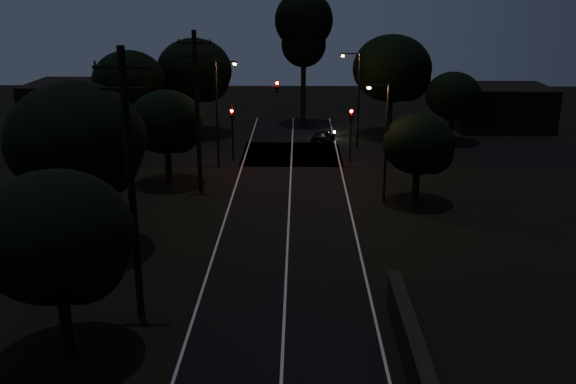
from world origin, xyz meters
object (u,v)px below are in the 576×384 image
object	(u,v)px
streetlight_a	(219,106)
streetlight_c	(384,134)
signal_left	(232,125)
signal_right	(351,125)
signal_mast	(254,106)
streetlight_b	(356,94)
car	(323,136)
utility_pole_far	(197,110)
tall_pine	(304,28)
utility_pole_mid	(131,183)

from	to	relation	value
streetlight_a	streetlight_c	world-z (taller)	streetlight_a
signal_left	streetlight_a	bearing A→B (deg)	-109.59
signal_right	streetlight_c	distance (m)	10.18
signal_mast	streetlight_b	bearing A→B (deg)	25.99
car	utility_pole_far	bearing A→B (deg)	74.83
tall_pine	utility_pole_mid	bearing A→B (deg)	-99.93
signal_right	car	xyz separation A→B (m)	(-1.90, 6.01, -2.21)
signal_right	signal_mast	world-z (taller)	signal_mast
signal_right	streetlight_a	world-z (taller)	streetlight_a
streetlight_a	streetlight_c	bearing A→B (deg)	-35.69
utility_pole_far	streetlight_c	xyz separation A→B (m)	(11.83, -2.00, -1.13)
utility_pole_far	streetlight_a	world-z (taller)	utility_pole_far
car	signal_right	bearing A→B (deg)	124.25
tall_pine	signal_right	world-z (taller)	tall_pine
utility_pole_mid	signal_left	world-z (taller)	utility_pole_mid
streetlight_c	utility_pole_mid	bearing A→B (deg)	-128.26
utility_pole_far	signal_mast	distance (m)	8.64
streetlight_a	streetlight_b	world-z (taller)	same
tall_pine	signal_right	size ratio (longest dim) A/B	3.12
utility_pole_mid	tall_pine	size ratio (longest dim) A/B	0.86
utility_pole_far	signal_left	xyz separation A→B (m)	(1.40, 7.99, -2.65)
utility_pole_mid	utility_pole_far	distance (m)	17.00
utility_pole_mid	utility_pole_far	bearing A→B (deg)	90.00
utility_pole_mid	streetlight_c	xyz separation A→B (m)	(11.83, 15.00, -1.39)
tall_pine	car	distance (m)	12.55
streetlight_c	car	distance (m)	16.72
signal_mast	streetlight_b	size ratio (longest dim) A/B	0.78
streetlight_b	car	world-z (taller)	streetlight_b
streetlight_a	utility_pole_mid	bearing A→B (deg)	-91.73
utility_pole_far	streetlight_b	bearing A→B (deg)	46.70
streetlight_b	utility_pole_mid	bearing A→B (deg)	-111.30
streetlight_c	tall_pine	bearing A→B (deg)	100.93
signal_left	streetlight_a	world-z (taller)	streetlight_a
signal_left	streetlight_a	distance (m)	2.77
tall_pine	signal_mast	size ratio (longest dim) A/B	2.05
utility_pole_mid	tall_pine	distance (m)	40.76
utility_pole_mid	streetlight_c	distance (m)	19.15
tall_pine	signal_right	bearing A→B (deg)	-76.51
utility_pole_mid	tall_pine	xyz separation A→B (m)	(7.00, 40.00, 3.47)
signal_left	car	world-z (taller)	signal_left
car	signal_left	bearing A→B (deg)	56.17
utility_pole_mid	car	world-z (taller)	utility_pole_mid
tall_pine	signal_mast	distance (m)	16.26
utility_pole_mid	streetlight_b	distance (m)	31.15
utility_pole_mid	signal_mast	bearing A→B (deg)	82.96
utility_pole_far	signal_left	world-z (taller)	utility_pole_far
tall_pine	car	size ratio (longest dim) A/B	3.47
utility_pole_mid	signal_left	xyz separation A→B (m)	(1.40, 24.99, -2.90)
signal_left	signal_right	distance (m)	9.20
streetlight_b	car	xyz separation A→B (m)	(-2.61, 2.00, -4.01)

